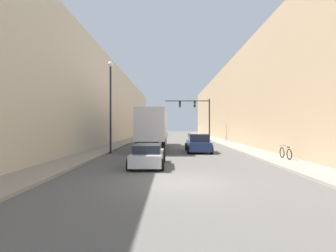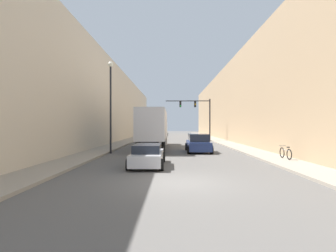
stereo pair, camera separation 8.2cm
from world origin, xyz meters
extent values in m
plane|color=#565451|center=(0.00, 0.00, 0.00)|extent=(200.00, 200.00, 0.00)
cube|color=gray|center=(6.87, 30.00, 0.07)|extent=(2.35, 80.00, 0.15)
cube|color=gray|center=(-6.87, 30.00, 0.07)|extent=(2.35, 80.00, 0.15)
cube|color=tan|center=(11.05, 30.00, 5.84)|extent=(6.00, 80.00, 11.69)
cube|color=beige|center=(-11.05, 30.00, 5.49)|extent=(6.00, 80.00, 10.99)
cube|color=silver|center=(-2.14, 15.42, 2.49)|extent=(2.47, 11.41, 2.78)
cube|color=black|center=(-2.14, 15.42, 0.95)|extent=(1.23, 11.41, 0.24)
cube|color=silver|center=(-2.14, 22.36, 1.43)|extent=(2.47, 2.47, 2.87)
cylinder|color=black|center=(-3.22, 10.92, 0.50)|extent=(0.25, 1.00, 1.00)
cylinder|color=black|center=(-1.05, 10.92, 0.50)|extent=(0.25, 1.00, 1.00)
cylinder|color=black|center=(-3.22, 12.12, 0.50)|extent=(0.25, 1.00, 1.00)
cylinder|color=black|center=(-1.05, 12.12, 0.50)|extent=(0.25, 1.00, 1.00)
cylinder|color=black|center=(-3.22, 22.36, 0.50)|extent=(0.25, 1.00, 1.00)
cylinder|color=black|center=(-1.05, 22.36, 0.50)|extent=(0.25, 1.00, 1.00)
cube|color=#B7B7BC|center=(-1.76, 4.61, 0.50)|extent=(1.73, 4.57, 0.65)
cube|color=#1E232D|center=(-1.76, 4.38, 1.06)|extent=(1.52, 2.51, 0.47)
cylinder|color=black|center=(-2.63, 6.20, 0.32)|extent=(0.25, 0.64, 0.64)
cylinder|color=black|center=(-0.90, 6.20, 0.32)|extent=(0.25, 0.64, 0.64)
cylinder|color=black|center=(-2.63, 2.93, 0.32)|extent=(0.25, 0.64, 0.64)
cylinder|color=black|center=(-0.90, 2.93, 0.32)|extent=(0.25, 0.64, 0.64)
cube|color=navy|center=(2.06, 12.73, 0.58)|extent=(1.90, 4.53, 0.77)
cube|color=#1E232D|center=(2.06, 12.51, 1.30)|extent=(1.67, 2.49, 0.68)
cylinder|color=black|center=(1.11, 14.30, 0.35)|extent=(0.25, 0.70, 0.70)
cylinder|color=black|center=(3.01, 14.30, 0.35)|extent=(0.25, 0.70, 0.70)
cylinder|color=black|center=(1.11, 11.07, 0.35)|extent=(0.25, 0.70, 0.70)
cylinder|color=black|center=(3.01, 11.07, 0.35)|extent=(0.25, 0.70, 0.70)
cylinder|color=black|center=(5.55, 29.31, 3.23)|extent=(0.20, 0.20, 6.47)
cube|color=black|center=(2.16, 29.31, 6.17)|extent=(6.78, 0.12, 0.12)
cube|color=black|center=(3.29, 29.31, 5.66)|extent=(0.30, 0.24, 0.90)
sphere|color=gold|center=(3.29, 29.17, 5.66)|extent=(0.18, 0.18, 0.18)
cube|color=black|center=(1.03, 29.31, 5.66)|extent=(0.30, 0.24, 0.90)
sphere|color=green|center=(1.03, 29.17, 5.38)|extent=(0.18, 0.18, 0.18)
cylinder|color=black|center=(-5.55, 11.33, 3.74)|extent=(0.16, 0.16, 7.47)
sphere|color=silver|center=(-5.55, 11.33, 7.62)|extent=(0.44, 0.44, 0.44)
torus|color=black|center=(7.33, 6.23, 0.51)|extent=(0.06, 0.72, 0.72)
torus|color=black|center=(7.33, 7.34, 0.51)|extent=(0.06, 0.72, 0.72)
cube|color=gray|center=(7.33, 6.78, 0.74)|extent=(0.04, 1.11, 0.04)
cube|color=black|center=(7.33, 6.38, 0.96)|extent=(0.12, 0.20, 0.06)
cube|color=gray|center=(7.33, 7.29, 0.99)|extent=(0.44, 0.04, 0.04)
camera|label=1|loc=(-0.44, -10.93, 2.40)|focal=28.00mm
camera|label=2|loc=(-0.36, -10.93, 2.40)|focal=28.00mm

